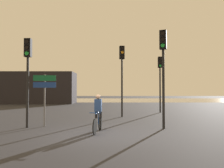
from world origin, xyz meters
name	(u,v)px	position (x,y,z in m)	size (l,w,h in m)	color
ground_plane	(99,135)	(0.00, 0.00, 0.00)	(120.00, 120.00, 0.00)	#28282D
water_strip	(110,100)	(0.00, 31.22, 0.00)	(80.00, 16.00, 0.01)	gray
distant_building	(30,88)	(-10.89, 21.22, 2.13)	(12.47, 4.00, 4.27)	black
traffic_light_far_right	(161,74)	(4.44, 8.80, 3.15)	(0.33, 0.34, 4.54)	black
traffic_light_near_left	(28,65)	(-3.56, 1.63, 3.01)	(0.33, 0.35, 4.32)	black
traffic_light_center	(122,68)	(1.21, 5.91, 3.33)	(0.36, 0.38, 4.83)	black
traffic_light_near_right	(164,60)	(2.95, 1.32, 3.21)	(0.38, 0.40, 4.63)	black
direction_sign_post	(45,90)	(-2.84, 1.99, 1.79)	(1.09, 0.22, 2.60)	slate
cyclist	(98,113)	(-0.07, 0.52, 0.82)	(0.48, 1.70, 1.62)	black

